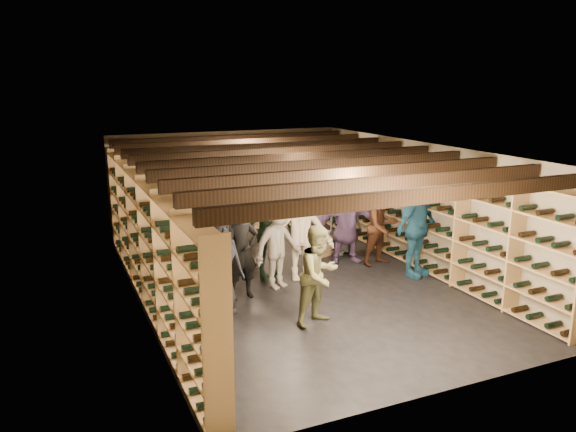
# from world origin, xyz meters

# --- Properties ---
(ground) EXTENTS (8.00, 8.00, 0.00)m
(ground) POSITION_xyz_m (0.00, 0.00, 0.00)
(ground) COLOR black
(ground) RESTS_ON ground
(walls) EXTENTS (5.52, 8.02, 2.40)m
(walls) POSITION_xyz_m (0.00, 0.00, 1.20)
(walls) COLOR tan
(walls) RESTS_ON ground
(ceiling) EXTENTS (5.50, 8.00, 0.01)m
(ceiling) POSITION_xyz_m (0.00, 0.00, 2.40)
(ceiling) COLOR beige
(ceiling) RESTS_ON walls
(ceiling_joists) EXTENTS (5.40, 7.12, 0.18)m
(ceiling_joists) POSITION_xyz_m (0.00, 0.00, 2.26)
(ceiling_joists) COLOR black
(ceiling_joists) RESTS_ON ground
(wine_rack_left) EXTENTS (0.32, 7.50, 2.15)m
(wine_rack_left) POSITION_xyz_m (-2.57, 0.00, 1.08)
(wine_rack_left) COLOR tan
(wine_rack_left) RESTS_ON ground
(wine_rack_right) EXTENTS (0.32, 7.50, 2.15)m
(wine_rack_right) POSITION_xyz_m (2.57, 0.00, 1.08)
(wine_rack_right) COLOR tan
(wine_rack_right) RESTS_ON ground
(wine_rack_back) EXTENTS (4.70, 0.30, 2.15)m
(wine_rack_back) POSITION_xyz_m (0.00, 3.83, 1.07)
(wine_rack_back) COLOR tan
(wine_rack_back) RESTS_ON ground
(crate_stack_left) EXTENTS (0.58, 0.47, 0.68)m
(crate_stack_left) POSITION_xyz_m (-0.93, 2.26, 0.34)
(crate_stack_left) COLOR tan
(crate_stack_left) RESTS_ON ground
(crate_stack_right) EXTENTS (0.59, 0.49, 0.51)m
(crate_stack_right) POSITION_xyz_m (1.08, 1.30, 0.26)
(crate_stack_right) COLOR tan
(crate_stack_right) RESTS_ON ground
(crate_loose) EXTENTS (0.59, 0.50, 0.17)m
(crate_loose) POSITION_xyz_m (1.48, 1.47, 0.09)
(crate_loose) COLOR tan
(crate_loose) RESTS_ON ground
(person_0) EXTENTS (0.86, 0.64, 1.61)m
(person_0) POSITION_xyz_m (-1.65, -0.72, 0.81)
(person_0) COLOR black
(person_0) RESTS_ON ground
(person_1) EXTENTS (0.62, 0.44, 1.60)m
(person_1) POSITION_xyz_m (-1.13, -0.27, 0.80)
(person_1) COLOR black
(person_1) RESTS_ON ground
(person_2) EXTENTS (0.89, 0.80, 1.52)m
(person_2) POSITION_xyz_m (-0.41, -1.69, 0.76)
(person_2) COLOR brown
(person_2) RESTS_ON ground
(person_3) EXTENTS (1.32, 0.95, 1.84)m
(person_3) POSITION_xyz_m (0.15, 0.13, 0.92)
(person_3) COLOR beige
(person_3) RESTS_ON ground
(person_4) EXTENTS (1.18, 0.80, 1.86)m
(person_4) POSITION_xyz_m (2.18, -0.52, 0.93)
(person_4) COLOR #205677
(person_4) RESTS_ON ground
(person_7) EXTENTS (0.61, 0.45, 1.55)m
(person_7) POSITION_xyz_m (-0.49, 1.20, 0.77)
(person_7) COLOR gray
(person_7) RESTS_ON ground
(person_8) EXTENTS (0.83, 0.70, 1.53)m
(person_8) POSITION_xyz_m (1.97, 0.30, 0.77)
(person_8) COLOR #452515
(person_8) RESTS_ON ground
(person_9) EXTENTS (1.17, 0.91, 1.59)m
(person_9) POSITION_xyz_m (-0.39, -0.08, 0.80)
(person_9) COLOR #9F9A90
(person_9) RESTS_ON ground
(person_10) EXTENTS (1.01, 0.45, 1.70)m
(person_10) POSITION_xyz_m (-0.37, 0.47, 0.85)
(person_10) COLOR #25462E
(person_10) RESTS_ON ground
(person_11) EXTENTS (1.59, 0.80, 1.64)m
(person_11) POSITION_xyz_m (1.43, 0.74, 0.82)
(person_11) COLOR slate
(person_11) RESTS_ON ground
(person_12) EXTENTS (0.76, 0.53, 1.49)m
(person_12) POSITION_xyz_m (1.65, 1.24, 0.75)
(person_12) COLOR #35363A
(person_12) RESTS_ON ground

